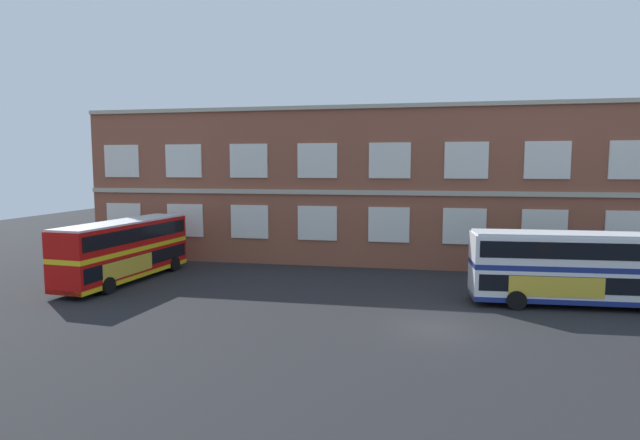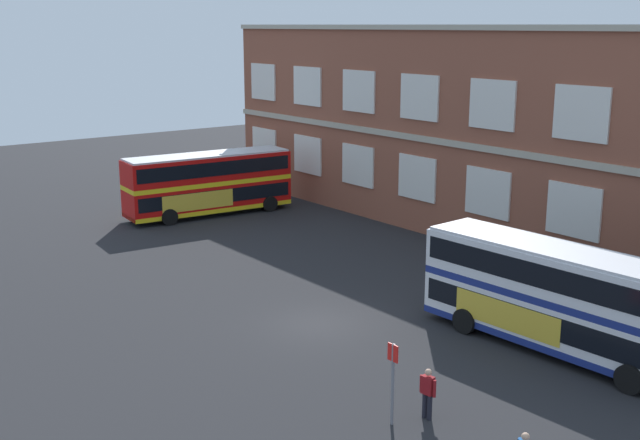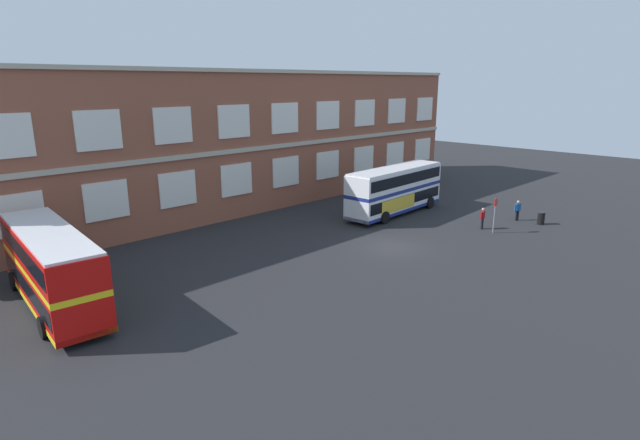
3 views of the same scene
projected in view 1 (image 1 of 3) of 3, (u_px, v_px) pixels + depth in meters
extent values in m
plane|color=#232326|center=(433.00, 316.00, 26.15)|extent=(120.00, 120.00, 0.00)
cube|color=brown|center=(426.00, 188.00, 41.20)|extent=(54.51, 8.00, 11.93)
cube|color=#B2A893|center=(427.00, 193.00, 37.24)|extent=(54.51, 0.16, 0.36)
cube|color=#B2A893|center=(429.00, 105.00, 36.61)|extent=(54.51, 0.28, 0.30)
cube|color=silver|center=(124.00, 219.00, 42.21)|extent=(3.05, 0.12, 2.62)
cube|color=silver|center=(185.00, 220.00, 41.16)|extent=(3.05, 0.12, 2.62)
cube|color=silver|center=(250.00, 222.00, 40.12)|extent=(3.05, 0.12, 2.62)
cube|color=silver|center=(317.00, 223.00, 39.08)|extent=(3.05, 0.12, 2.62)
cube|color=silver|center=(389.00, 225.00, 38.03)|extent=(3.05, 0.12, 2.62)
cube|color=silver|center=(464.00, 226.00, 36.99)|extent=(3.05, 0.12, 2.62)
cube|color=silver|center=(544.00, 228.00, 35.94)|extent=(3.05, 0.12, 2.62)
cube|color=silver|center=(629.00, 230.00, 34.90)|extent=(3.05, 0.12, 2.62)
cube|color=silver|center=(122.00, 161.00, 41.71)|extent=(3.05, 0.12, 2.62)
cube|color=silver|center=(184.00, 161.00, 40.67)|extent=(3.05, 0.12, 2.62)
cube|color=silver|center=(249.00, 161.00, 39.62)|extent=(3.05, 0.12, 2.62)
cube|color=silver|center=(317.00, 161.00, 38.58)|extent=(3.05, 0.12, 2.62)
cube|color=silver|center=(390.00, 160.00, 37.53)|extent=(3.05, 0.12, 2.62)
cube|color=silver|center=(466.00, 160.00, 36.49)|extent=(3.05, 0.12, 2.62)
cube|color=silver|center=(547.00, 160.00, 35.45)|extent=(3.05, 0.12, 2.62)
cube|color=silver|center=(633.00, 160.00, 34.40)|extent=(3.05, 0.12, 2.62)
cube|color=red|center=(125.00, 263.00, 34.09)|extent=(3.59, 11.19, 1.75)
cube|color=black|center=(125.00, 260.00, 34.07)|extent=(3.58, 10.76, 0.90)
cube|color=yellow|center=(125.00, 248.00, 33.99)|extent=(3.59, 11.19, 0.30)
cube|color=red|center=(124.00, 234.00, 33.89)|extent=(3.59, 11.19, 1.55)
cube|color=black|center=(124.00, 233.00, 33.88)|extent=(3.58, 10.76, 0.90)
cube|color=yellow|center=(126.00, 274.00, 34.17)|extent=(3.61, 11.19, 0.28)
cube|color=silver|center=(124.00, 222.00, 33.80)|extent=(3.46, 10.96, 0.12)
cube|color=gold|center=(129.00, 267.00, 32.46)|extent=(0.49, 4.82, 1.10)
cube|color=yellow|center=(170.00, 220.00, 39.06)|extent=(1.66, 0.22, 0.40)
cylinder|color=black|center=(174.00, 264.00, 37.48)|extent=(0.42, 1.07, 1.04)
cylinder|color=black|center=(145.00, 262.00, 38.20)|extent=(0.42, 1.07, 1.04)
cylinder|color=black|center=(108.00, 286.00, 30.66)|extent=(0.42, 1.07, 1.04)
cylinder|color=black|center=(73.00, 283.00, 31.38)|extent=(0.42, 1.07, 1.04)
cube|color=silver|center=(574.00, 284.00, 28.02)|extent=(11.11, 3.10, 1.75)
cube|color=black|center=(574.00, 280.00, 27.99)|extent=(10.68, 3.12, 0.90)
cube|color=navy|center=(575.00, 266.00, 27.91)|extent=(11.11, 3.10, 0.30)
cube|color=silver|center=(576.00, 249.00, 27.81)|extent=(11.11, 3.10, 1.55)
cube|color=black|center=(576.00, 248.00, 27.81)|extent=(10.68, 3.12, 0.90)
cube|color=navy|center=(573.00, 297.00, 28.09)|extent=(11.11, 3.12, 0.28)
cube|color=silver|center=(577.00, 234.00, 27.73)|extent=(10.89, 2.99, 0.12)
cube|color=gold|center=(556.00, 287.00, 26.93)|extent=(4.84, 0.27, 1.10)
cylinder|color=black|center=(638.00, 293.00, 28.80)|extent=(1.05, 0.37, 1.04)
cylinder|color=black|center=(516.00, 300.00, 27.30)|extent=(1.05, 0.37, 1.04)
cylinder|color=black|center=(506.00, 289.00, 29.81)|extent=(1.05, 0.37, 1.04)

